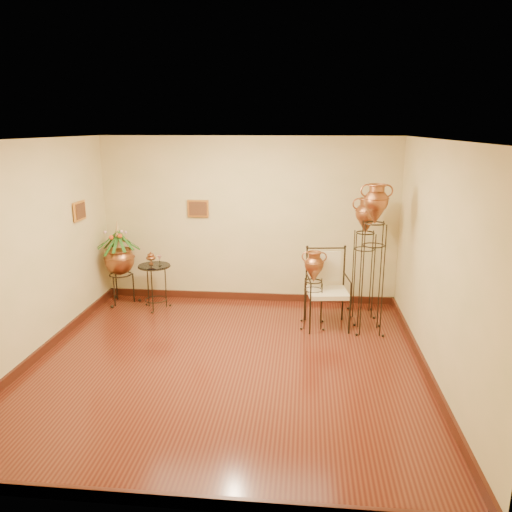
# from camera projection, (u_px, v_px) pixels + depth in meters

# --- Properties ---
(ground) EXTENTS (5.00, 5.00, 0.00)m
(ground) POSITION_uv_depth(u_px,v_px,m) (226.00, 364.00, 6.37)
(ground) COLOR #5C2515
(ground) RESTS_ON ground
(room_shell) EXTENTS (5.02, 5.02, 2.81)m
(room_shell) POSITION_uv_depth(u_px,v_px,m) (224.00, 231.00, 5.94)
(room_shell) COLOR beige
(room_shell) RESTS_ON ground
(amphora_tall) EXTENTS (0.56, 0.56, 2.20)m
(amphora_tall) POSITION_uv_depth(u_px,v_px,m) (373.00, 258.00, 7.11)
(amphora_tall) COLOR black
(amphora_tall) RESTS_ON ground
(amphora_mid) EXTENTS (0.52, 0.52, 1.91)m
(amphora_mid) POSITION_uv_depth(u_px,v_px,m) (364.00, 256.00, 7.83)
(amphora_mid) COLOR black
(amphora_mid) RESTS_ON ground
(amphora_short) EXTENTS (0.44, 0.44, 1.19)m
(amphora_short) POSITION_uv_depth(u_px,v_px,m) (313.00, 289.00, 7.44)
(amphora_short) COLOR black
(amphora_short) RESTS_ON ground
(planter_urn) EXTENTS (0.84, 0.84, 1.47)m
(planter_urn) POSITION_uv_depth(u_px,v_px,m) (119.00, 257.00, 8.40)
(planter_urn) COLOR black
(planter_urn) RESTS_ON ground
(armchair) EXTENTS (0.74, 0.70, 1.19)m
(armchair) POSITION_uv_depth(u_px,v_px,m) (328.00, 289.00, 7.41)
(armchair) COLOR black
(armchair) RESTS_ON ground
(side_table) EXTENTS (0.66, 0.66, 0.95)m
(side_table) POSITION_uv_depth(u_px,v_px,m) (155.00, 286.00, 8.23)
(side_table) COLOR black
(side_table) RESTS_ON ground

